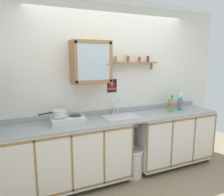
% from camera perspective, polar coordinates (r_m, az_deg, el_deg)
% --- Properties ---
extents(floor, '(6.39, 6.39, 0.00)m').
position_cam_1_polar(floor, '(3.38, 4.29, -22.10)').
color(floor, gray).
rests_on(floor, ground).
extents(back_wall, '(3.99, 0.07, 2.69)m').
position_cam_1_polar(back_wall, '(3.41, -0.07, 2.69)').
color(back_wall, silver).
rests_on(back_wall, ground).
extents(lower_cabinet_run, '(1.77, 0.57, 0.92)m').
position_cam_1_polar(lower_cabinet_run, '(3.15, -11.73, -15.22)').
color(lower_cabinet_run, black).
rests_on(lower_cabinet_run, ground).
extents(lower_cabinet_run_right, '(1.39, 0.57, 0.92)m').
position_cam_1_polar(lower_cabinet_run_right, '(3.89, 15.59, -10.31)').
color(lower_cabinet_run_right, black).
rests_on(lower_cabinet_run_right, ground).
extents(countertop, '(3.35, 0.59, 0.03)m').
position_cam_1_polar(countertop, '(3.23, 2.13, -5.50)').
color(countertop, '#9EA3A8').
rests_on(countertop, lower_cabinet_run).
extents(backsplash, '(3.35, 0.02, 0.08)m').
position_cam_1_polar(backsplash, '(3.45, 0.16, -3.49)').
color(backsplash, '#9EA3A8').
rests_on(backsplash, countertop).
extents(sink, '(0.51, 0.42, 0.44)m').
position_cam_1_polar(sink, '(3.27, 2.08, -5.50)').
color(sink, silver).
rests_on(sink, countertop).
extents(hot_plate_stove, '(0.45, 0.30, 0.09)m').
position_cam_1_polar(hot_plate_stove, '(3.00, -11.70, -5.76)').
color(hot_plate_stove, silver).
rests_on(hot_plate_stove, countertop).
extents(saucepan, '(0.37, 0.20, 0.10)m').
position_cam_1_polar(saucepan, '(2.97, -13.99, -3.96)').
color(saucepan, silver).
rests_on(saucepan, hot_plate_stove).
extents(bottle_water_clear_0, '(0.07, 0.07, 0.32)m').
position_cam_1_polar(bottle_water_clear_0, '(3.96, 17.99, -0.69)').
color(bottle_water_clear_0, silver).
rests_on(bottle_water_clear_0, countertop).
extents(bottle_detergent_teal_1, '(0.08, 0.08, 0.25)m').
position_cam_1_polar(bottle_detergent_teal_1, '(3.87, 17.60, -1.33)').
color(bottle_detergent_teal_1, teal).
rests_on(bottle_detergent_teal_1, countertop).
extents(bottle_soda_green_2, '(0.07, 0.07, 0.28)m').
position_cam_1_polar(bottle_soda_green_2, '(3.65, 15.52, -1.69)').
color(bottle_soda_green_2, '#4CB266').
rests_on(bottle_soda_green_2, countertop).
extents(bottle_juice_amber_3, '(0.08, 0.08, 0.23)m').
position_cam_1_polar(bottle_juice_amber_3, '(3.80, 15.07, -1.58)').
color(bottle_juice_amber_3, gold).
rests_on(bottle_juice_amber_3, countertop).
extents(wall_cabinet, '(0.56, 0.30, 0.60)m').
position_cam_1_polar(wall_cabinet, '(3.09, -5.64, 9.50)').
color(wall_cabinet, '#996B42').
extents(spice_shelf, '(0.81, 0.14, 0.23)m').
position_cam_1_polar(spice_shelf, '(3.45, 5.70, 9.49)').
color(spice_shelf, '#996B42').
extents(warning_sign, '(0.16, 0.01, 0.21)m').
position_cam_1_polar(warning_sign, '(3.38, -0.01, 3.24)').
color(warning_sign, black).
extents(trash_bin, '(0.32, 0.32, 0.45)m').
position_cam_1_polar(trash_bin, '(3.49, 5.66, -16.57)').
color(trash_bin, silver).
rests_on(trash_bin, ground).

